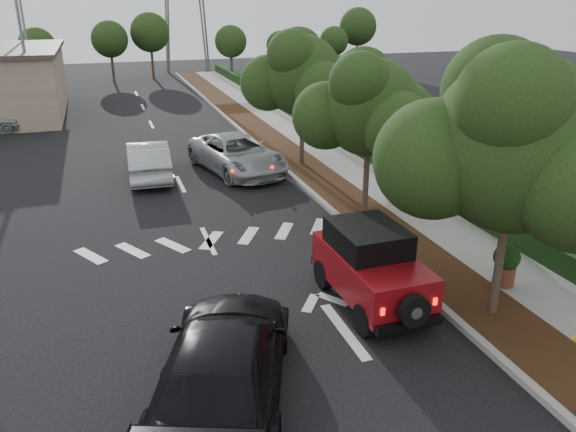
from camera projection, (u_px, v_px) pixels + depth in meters
name	position (u px, v px, depth m)	size (l,w,h in m)	color
ground	(260.00, 347.00, 12.22)	(120.00, 120.00, 0.00)	black
curb	(288.00, 172.00, 24.14)	(0.20, 70.00, 0.15)	#9E9B93
planting_strip	(309.00, 170.00, 24.44)	(1.80, 70.00, 0.12)	black
sidewalk	(349.00, 166.00, 25.00)	(2.00, 70.00, 0.12)	gray
hedge	(378.00, 156.00, 25.28)	(0.80, 70.00, 0.80)	black
transmission_tower	(189.00, 72.00, 56.39)	(7.00, 4.00, 28.00)	slate
street_tree_near	(491.00, 316.00, 13.41)	(3.80, 3.80, 5.92)	black
street_tree_mid	(364.00, 215.00, 19.60)	(3.20, 3.20, 5.32)	black
street_tree_far	(302.00, 165.00, 25.35)	(3.40, 3.40, 5.62)	black
light_pole_a	(36.00, 125.00, 33.29)	(2.00, 0.22, 9.00)	slate
light_pole_b	(35.00, 95.00, 43.60)	(2.00, 0.22, 9.00)	slate
red_jeep	(368.00, 264.00, 13.74)	(1.80, 3.90, 1.97)	black
silver_suv_ahead	(237.00, 154.00, 24.17)	(2.62, 5.67, 1.58)	#A4A7AB
black_suv_oncoming	(224.00, 362.00, 10.38)	(2.26, 5.57, 1.62)	black
silver_sedan_oncoming	(148.00, 160.00, 23.37)	(1.64, 4.71, 1.55)	#AEB1B6
terracotta_planter	(506.00, 261.00, 14.38)	(0.68, 0.68, 1.18)	brown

